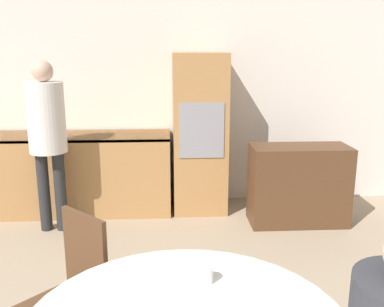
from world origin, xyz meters
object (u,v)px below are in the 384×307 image
Objects in this scene: oven_unit at (200,134)px; sideboard at (299,185)px; chair_far_left at (74,287)px; cup at (204,274)px; person_standing at (47,129)px.

sideboard is at bearing -25.35° from oven_unit.
cup is (0.71, -0.39, 0.28)m from chair_far_left.
oven_unit is 1.23m from sideboard.
sideboard is 2.84m from chair_far_left.
chair_far_left is 0.54× the size of person_standing.
chair_far_left is at bearing -109.43° from oven_unit.
person_standing is (-1.56, -0.53, 0.17)m from oven_unit.
cup is at bearing -116.32° from sideboard.
cup is at bearing 15.07° from chair_far_left.
person_standing reaches higher than cup.
chair_far_left is (-1.93, -2.07, 0.10)m from sideboard.
oven_unit is 1.91× the size of chair_far_left.
person_standing is 2.79m from cup.
oven_unit reaches higher than sideboard.
oven_unit is at bearing 86.30° from cup.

